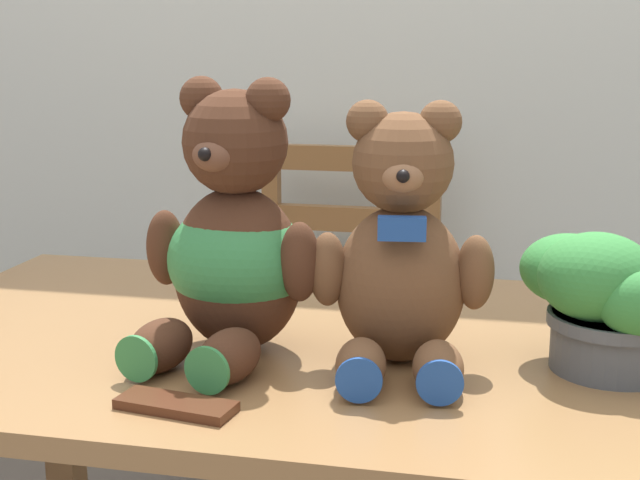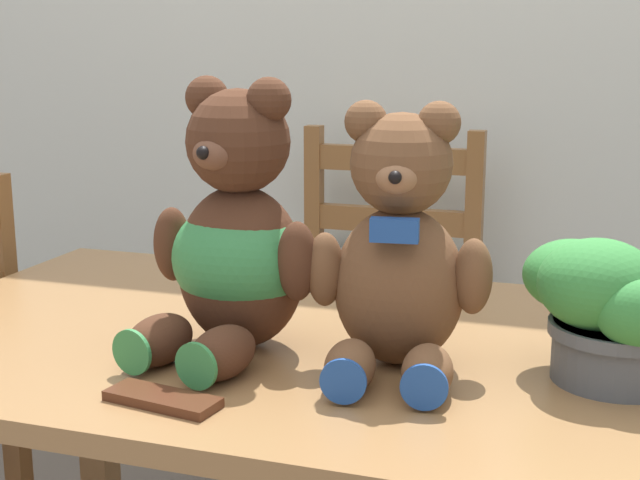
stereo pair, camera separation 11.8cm
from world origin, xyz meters
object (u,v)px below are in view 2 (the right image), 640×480
object	(u,v)px
teddy_bear_right	(399,256)
teddy_bear_left	(237,243)
wooden_chair_behind	(377,338)
chocolate_bar	(163,399)
potted_plant	(607,303)

from	to	relation	value
teddy_bear_right	teddy_bear_left	bearing A→B (deg)	-8.24
wooden_chair_behind	chocolate_bar	xyz separation A→B (m)	(0.02, -1.08, 0.28)
teddy_bear_right	chocolate_bar	distance (m)	0.34
chocolate_bar	potted_plant	bearing A→B (deg)	26.53
potted_plant	chocolate_bar	distance (m)	0.56
wooden_chair_behind	teddy_bear_right	size ratio (longest dim) A/B	2.78
teddy_bear_left	chocolate_bar	size ratio (longest dim) A/B	2.65
potted_plant	wooden_chair_behind	bearing A→B (deg)	121.33
potted_plant	chocolate_bar	world-z (taller)	potted_plant
teddy_bear_left	potted_plant	xyz separation A→B (m)	(0.49, 0.03, -0.05)
teddy_bear_right	chocolate_bar	size ratio (longest dim) A/B	2.46
wooden_chair_behind	teddy_bear_right	world-z (taller)	teddy_bear_right
chocolate_bar	teddy_bear_right	bearing A→B (deg)	42.32
teddy_bear_left	teddy_bear_right	distance (m)	0.23
teddy_bear_right	potted_plant	xyz separation A→B (m)	(0.26, 0.03, -0.05)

